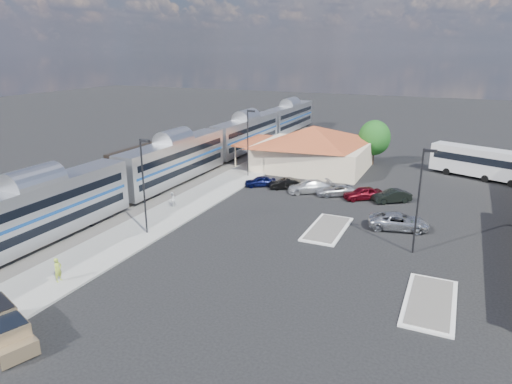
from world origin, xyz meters
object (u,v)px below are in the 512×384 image
at_px(suv, 399,221).
at_px(coach_bus, 481,161).
at_px(station_depot, 312,147).
at_px(pickup_truck, 2,329).

distance_m(suv, coach_bus, 24.18).
height_order(suv, coach_bus, coach_bus).
relative_size(station_depot, suv, 3.25).
relative_size(suv, coach_bus, 0.44).
bearing_deg(suv, pickup_truck, 133.92).
bearing_deg(coach_bus, pickup_truck, 174.26).
bearing_deg(pickup_truck, suv, -14.03).
bearing_deg(suv, coach_bus, -29.75).
bearing_deg(suv, station_depot, 25.41).
relative_size(pickup_truck, suv, 1.06).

